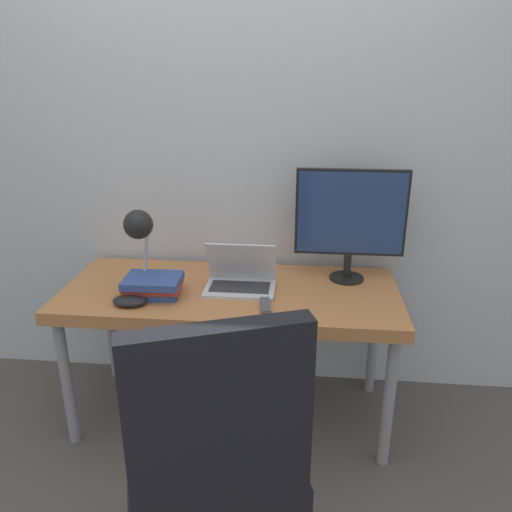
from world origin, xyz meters
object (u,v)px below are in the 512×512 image
desk_lamp (140,230)px  laptop (241,280)px  monitor (351,218)px  game_controller (130,300)px  book_stack (154,285)px  office_chair (215,453)px

desk_lamp → laptop: bearing=7.6°
monitor → game_controller: 1.07m
monitor → desk_lamp: size_ratio=1.39×
laptop → desk_lamp: desk_lamp is taller
laptop → game_controller: laptop is taller
book_stack → office_chair: bearing=-63.4°
monitor → office_chair: bearing=-111.7°
office_chair → game_controller: (-0.51, 0.75, 0.11)m
game_controller → desk_lamp: bearing=84.2°
laptop → monitor: monitor is taller
desk_lamp → book_stack: size_ratio=1.45×
desk_lamp → office_chair: desk_lamp is taller
monitor → desk_lamp: bearing=-166.4°
desk_lamp → office_chair: bearing=-61.5°
book_stack → game_controller: bearing=-128.3°
monitor → laptop: bearing=-161.3°
game_controller → monitor: bearing=21.9°
laptop → game_controller: bearing=-154.8°
laptop → monitor: 0.59m
book_stack → monitor: bearing=17.8°
desk_lamp → game_controller: desk_lamp is taller
desk_lamp → book_stack: desk_lamp is taller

